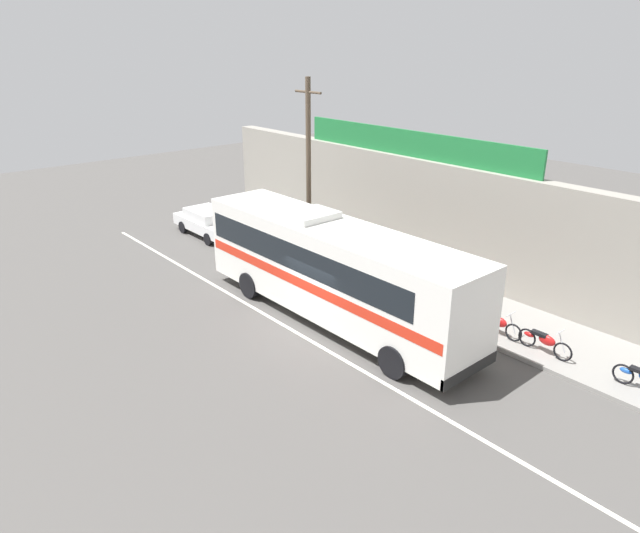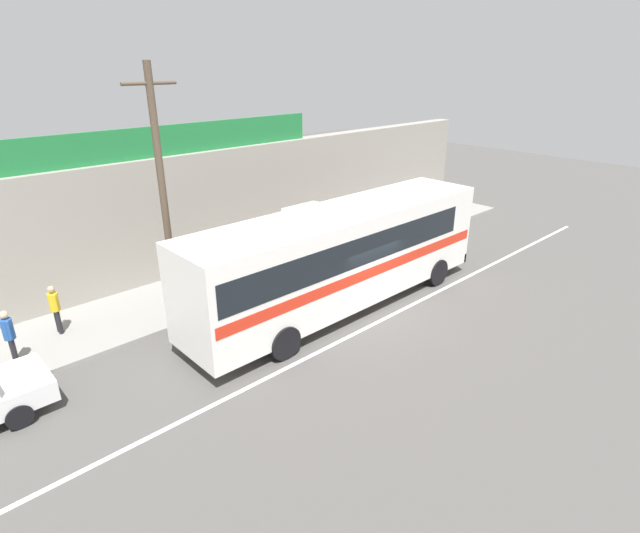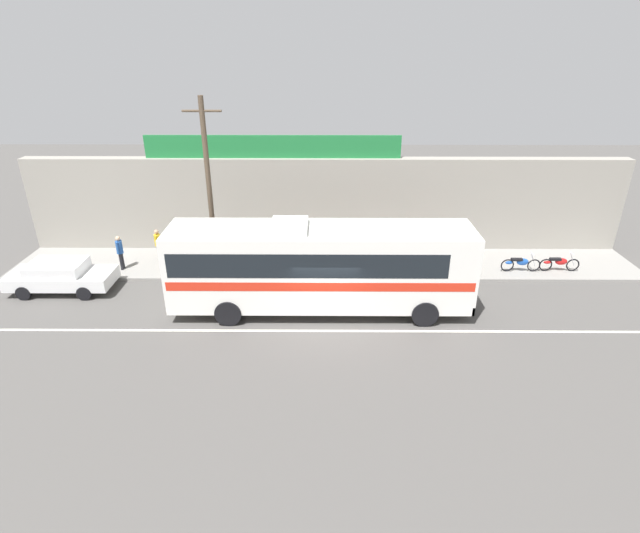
{
  "view_description": "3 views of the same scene",
  "coord_description": "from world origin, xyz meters",
  "px_view_note": "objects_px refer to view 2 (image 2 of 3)",
  "views": [
    {
      "loc": [
        13.61,
        -11.69,
        9.43
      ],
      "look_at": [
        -1.12,
        1.02,
        1.74
      ],
      "focal_mm": 32.12,
      "sensor_mm": 36.0,
      "label": 1
    },
    {
      "loc": [
        -11.52,
        -10.2,
        8.11
      ],
      "look_at": [
        -1.27,
        0.82,
        1.84
      ],
      "focal_mm": 27.96,
      "sensor_mm": 36.0,
      "label": 2
    },
    {
      "loc": [
        -0.12,
        -16.99,
        10.25
      ],
      "look_at": [
        -0.24,
        1.69,
        1.56
      ],
      "focal_mm": 27.94,
      "sensor_mm": 36.0,
      "label": 3
    }
  ],
  "objects_px": {
    "motorcycle_green": "(422,218)",
    "intercity_bus": "(341,253)",
    "utility_pole": "(163,198)",
    "motorcycle_purple": "(386,231)",
    "pedestrian_near_shop": "(55,306)",
    "motorcycle_blue": "(442,211)",
    "motorcycle_red": "(363,239)",
    "pedestrian_far_left": "(9,334)"
  },
  "relations": [
    {
      "from": "intercity_bus",
      "to": "motorcycle_blue",
      "type": "xyz_separation_m",
      "value": [
        11.28,
        3.48,
        -1.5
      ]
    },
    {
      "from": "motorcycle_purple",
      "to": "motorcycle_red",
      "type": "bearing_deg",
      "value": -178.88
    },
    {
      "from": "utility_pole",
      "to": "motorcycle_purple",
      "type": "distance_m",
      "value": 11.76
    },
    {
      "from": "motorcycle_purple",
      "to": "pedestrian_near_shop",
      "type": "xyz_separation_m",
      "value": [
        -14.32,
        1.28,
        0.51
      ]
    },
    {
      "from": "intercity_bus",
      "to": "pedestrian_near_shop",
      "type": "bearing_deg",
      "value": 149.76
    },
    {
      "from": "pedestrian_far_left",
      "to": "pedestrian_near_shop",
      "type": "xyz_separation_m",
      "value": [
        1.48,
        1.0,
        -0.04
      ]
    },
    {
      "from": "intercity_bus",
      "to": "pedestrian_near_shop",
      "type": "height_order",
      "value": "intercity_bus"
    },
    {
      "from": "pedestrian_near_shop",
      "to": "motorcycle_green",
      "type": "bearing_deg",
      "value": -3.84
    },
    {
      "from": "motorcycle_green",
      "to": "motorcycle_purple",
      "type": "distance_m",
      "value": 3.01
    },
    {
      "from": "utility_pole",
      "to": "motorcycle_purple",
      "type": "height_order",
      "value": "utility_pole"
    },
    {
      "from": "motorcycle_purple",
      "to": "pedestrian_far_left",
      "type": "xyz_separation_m",
      "value": [
        -15.8,
        0.28,
        0.55
      ]
    },
    {
      "from": "motorcycle_green",
      "to": "motorcycle_red",
      "type": "bearing_deg",
      "value": -178.16
    },
    {
      "from": "motorcycle_blue",
      "to": "motorcycle_purple",
      "type": "bearing_deg",
      "value": -178.02
    },
    {
      "from": "utility_pole",
      "to": "pedestrian_near_shop",
      "type": "height_order",
      "value": "utility_pole"
    },
    {
      "from": "motorcycle_red",
      "to": "pedestrian_near_shop",
      "type": "xyz_separation_m",
      "value": [
        -12.63,
        1.31,
        0.51
      ]
    },
    {
      "from": "utility_pole",
      "to": "motorcycle_purple",
      "type": "bearing_deg",
      "value": 2.17
    },
    {
      "from": "intercity_bus",
      "to": "pedestrian_near_shop",
      "type": "xyz_separation_m",
      "value": [
        -7.88,
        4.59,
        -1.0
      ]
    },
    {
      "from": "utility_pole",
      "to": "motorcycle_red",
      "type": "distance_m",
      "value": 10.16
    },
    {
      "from": "motorcycle_red",
      "to": "pedestrian_far_left",
      "type": "height_order",
      "value": "pedestrian_far_left"
    },
    {
      "from": "motorcycle_purple",
      "to": "intercity_bus",
      "type": "bearing_deg",
      "value": -152.78
    },
    {
      "from": "utility_pole",
      "to": "pedestrian_far_left",
      "type": "height_order",
      "value": "utility_pole"
    },
    {
      "from": "motorcycle_blue",
      "to": "motorcycle_purple",
      "type": "xyz_separation_m",
      "value": [
        -4.83,
        -0.17,
        0.0
      ]
    },
    {
      "from": "motorcycle_blue",
      "to": "motorcycle_green",
      "type": "bearing_deg",
      "value": -178.45
    },
    {
      "from": "motorcycle_green",
      "to": "motorcycle_red",
      "type": "height_order",
      "value": "same"
    },
    {
      "from": "utility_pole",
      "to": "pedestrian_near_shop",
      "type": "bearing_deg",
      "value": 151.76
    },
    {
      "from": "motorcycle_red",
      "to": "motorcycle_purple",
      "type": "height_order",
      "value": "same"
    },
    {
      "from": "motorcycle_green",
      "to": "pedestrian_near_shop",
      "type": "relative_size",
      "value": 1.16
    },
    {
      "from": "utility_pole",
      "to": "pedestrian_far_left",
      "type": "distance_m",
      "value": 5.66
    },
    {
      "from": "pedestrian_far_left",
      "to": "utility_pole",
      "type": "bearing_deg",
      "value": -8.57
    },
    {
      "from": "pedestrian_near_shop",
      "to": "motorcycle_red",
      "type": "bearing_deg",
      "value": -5.94
    },
    {
      "from": "motorcycle_red",
      "to": "pedestrian_near_shop",
      "type": "distance_m",
      "value": 12.7
    },
    {
      "from": "utility_pole",
      "to": "motorcycle_red",
      "type": "bearing_deg",
      "value": 2.36
    },
    {
      "from": "motorcycle_red",
      "to": "intercity_bus",
      "type": "bearing_deg",
      "value": -145.34
    },
    {
      "from": "motorcycle_green",
      "to": "intercity_bus",
      "type": "bearing_deg",
      "value": -160.04
    },
    {
      "from": "utility_pole",
      "to": "motorcycle_red",
      "type": "xyz_separation_m",
      "value": [
        9.46,
        0.39,
        -3.69
      ]
    },
    {
      "from": "utility_pole",
      "to": "motorcycle_red",
      "type": "relative_size",
      "value": 4.31
    },
    {
      "from": "motorcycle_red",
      "to": "pedestrian_near_shop",
      "type": "relative_size",
      "value": 1.15
    },
    {
      "from": "utility_pole",
      "to": "motorcycle_red",
      "type": "height_order",
      "value": "utility_pole"
    },
    {
      "from": "utility_pole",
      "to": "pedestrian_far_left",
      "type": "xyz_separation_m",
      "value": [
        -4.65,
        0.7,
        -3.14
      ]
    },
    {
      "from": "motorcycle_red",
      "to": "motorcycle_purple",
      "type": "bearing_deg",
      "value": 1.12
    },
    {
      "from": "pedestrian_far_left",
      "to": "motorcycle_red",
      "type": "bearing_deg",
      "value": -1.26
    },
    {
      "from": "motorcycle_purple",
      "to": "pedestrian_near_shop",
      "type": "distance_m",
      "value": 14.39
    }
  ]
}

